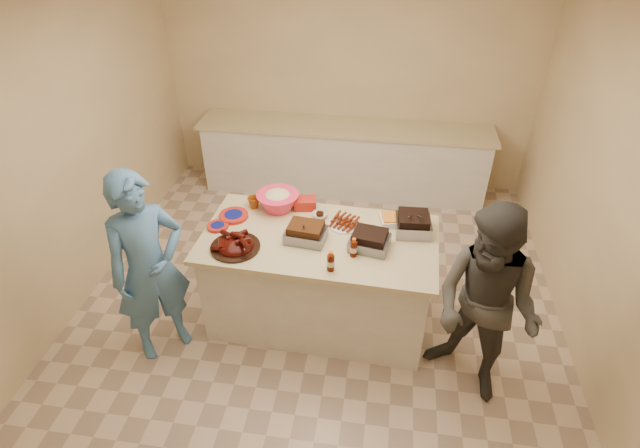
# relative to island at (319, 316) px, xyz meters

# --- Properties ---
(room) EXTENTS (4.50, 5.00, 2.70)m
(room) POSITION_rel_island_xyz_m (-0.03, 0.14, 0.00)
(room) COLOR beige
(room) RESTS_ON ground
(back_counter) EXTENTS (3.60, 0.64, 0.90)m
(back_counter) POSITION_rel_island_xyz_m (-0.03, 2.34, 0.45)
(back_counter) COLOR silver
(back_counter) RESTS_ON ground
(island) EXTENTS (2.00, 1.12, 0.93)m
(island) POSITION_rel_island_xyz_m (0.00, 0.00, 0.00)
(island) COLOR silver
(island) RESTS_ON ground
(rib_platter) EXTENTS (0.42, 0.42, 0.16)m
(rib_platter) POSITION_rel_island_xyz_m (-0.65, -0.24, 0.93)
(rib_platter) COLOR #400804
(rib_platter) RESTS_ON island
(pulled_pork_tray) EXTENTS (0.35, 0.28, 0.10)m
(pulled_pork_tray) POSITION_rel_island_xyz_m (-0.10, -0.05, 0.93)
(pulled_pork_tray) COLOR #47230F
(pulled_pork_tray) RESTS_ON island
(brisket_tray) EXTENTS (0.35, 0.31, 0.09)m
(brisket_tray) POSITION_rel_island_xyz_m (0.42, -0.08, 0.93)
(brisket_tray) COLOR black
(brisket_tray) RESTS_ON island
(roasting_pan) EXTENTS (0.31, 0.31, 0.12)m
(roasting_pan) POSITION_rel_island_xyz_m (0.77, 0.19, 0.93)
(roasting_pan) COLOR gray
(roasting_pan) RESTS_ON island
(coleslaw_bowl) EXTENTS (0.40, 0.40, 0.26)m
(coleslaw_bowl) POSITION_rel_island_xyz_m (-0.43, 0.38, 0.93)
(coleslaw_bowl) COLOR #F32D55
(coleslaw_bowl) RESTS_ON island
(sausage_plate) EXTENTS (0.35, 0.35, 0.04)m
(sausage_plate) POSITION_rel_island_xyz_m (0.19, 0.20, 0.93)
(sausage_plate) COLOR silver
(sausage_plate) RESTS_ON island
(mac_cheese_dish) EXTENTS (0.30, 0.25, 0.07)m
(mac_cheese_dish) POSITION_rel_island_xyz_m (0.63, 0.31, 0.93)
(mac_cheese_dish) COLOR orange
(mac_cheese_dish) RESTS_ON island
(bbq_bottle_a) EXTENTS (0.06, 0.06, 0.17)m
(bbq_bottle_a) POSITION_rel_island_xyz_m (0.15, -0.40, 0.93)
(bbq_bottle_a) COLOR #3B0C02
(bbq_bottle_a) RESTS_ON island
(bbq_bottle_b) EXTENTS (0.06, 0.06, 0.17)m
(bbq_bottle_b) POSITION_rel_island_xyz_m (0.30, -0.20, 0.93)
(bbq_bottle_b) COLOR #3B0C02
(bbq_bottle_b) RESTS_ON island
(mustard_bottle) EXTENTS (0.05, 0.05, 0.12)m
(mustard_bottle) POSITION_rel_island_xyz_m (-0.12, 0.12, 0.93)
(mustard_bottle) COLOR #E29805
(mustard_bottle) RESTS_ON island
(sauce_bowl) EXTENTS (0.14, 0.05, 0.14)m
(sauce_bowl) POSITION_rel_island_xyz_m (-0.04, 0.30, 0.93)
(sauce_bowl) COLOR silver
(sauce_bowl) RESTS_ON island
(plate_stack_large) EXTENTS (0.27, 0.27, 0.03)m
(plate_stack_large) POSITION_rel_island_xyz_m (-0.79, 0.18, 0.93)
(plate_stack_large) COLOR #A71F15
(plate_stack_large) RESTS_ON island
(plate_stack_small) EXTENTS (0.19, 0.19, 0.03)m
(plate_stack_small) POSITION_rel_island_xyz_m (-0.88, 0.01, 0.93)
(plate_stack_small) COLOR #A71F15
(plate_stack_small) RESTS_ON island
(plastic_cup) EXTENTS (0.12, 0.11, 0.11)m
(plastic_cup) POSITION_rel_island_xyz_m (-0.65, 0.36, 0.93)
(plastic_cup) COLOR #92450C
(plastic_cup) RESTS_ON island
(basket_stack) EXTENTS (0.22, 0.18, 0.10)m
(basket_stack) POSITION_rel_island_xyz_m (-0.19, 0.42, 0.93)
(basket_stack) COLOR #A71F15
(basket_stack) RESTS_ON island
(guest_blue) EXTENTS (1.66, 1.65, 0.41)m
(guest_blue) POSITION_rel_island_xyz_m (-1.28, -0.51, 0.00)
(guest_blue) COLOR #497BB1
(guest_blue) RESTS_ON ground
(guest_gray) EXTENTS (1.69, 1.82, 0.64)m
(guest_gray) POSITION_rel_island_xyz_m (1.30, -0.55, 0.00)
(guest_gray) COLOR #46443F
(guest_gray) RESTS_ON ground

